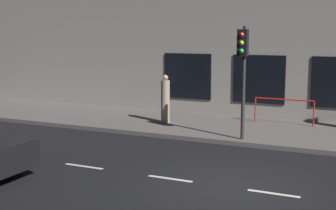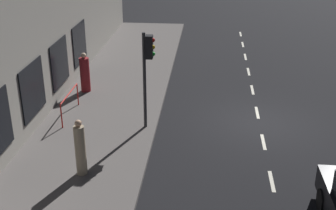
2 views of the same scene
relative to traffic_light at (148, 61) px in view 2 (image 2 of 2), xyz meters
name	(u,v)px [view 2 (image 2 of 2)]	position (x,y,z in m)	size (l,w,h in m)	color
ground_plane	(259,123)	(-4.29, -1.03, -2.78)	(60.00, 60.00, 0.00)	black
sidewalk	(105,115)	(1.96, -1.03, -2.70)	(4.50, 32.00, 0.15)	#5B5654
building_facade	(34,29)	(4.51, -1.03, 0.82)	(0.65, 32.00, 7.20)	gray
lane_centre_line	(257,113)	(-4.29, -2.03, -2.77)	(0.12, 27.20, 0.01)	beige
traffic_light	(148,61)	(0.00, 0.00, 0.00)	(0.47, 0.32, 3.67)	#2D2D30
pedestrian_0	(85,74)	(3.35, -3.40, -1.80)	(0.54, 0.54, 1.81)	maroon
pedestrian_1	(80,149)	(1.64, 3.51, -1.76)	(0.47, 0.47, 1.85)	gray
red_railing	(69,99)	(3.26, -0.70, -1.90)	(0.05, 2.25, 0.97)	red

